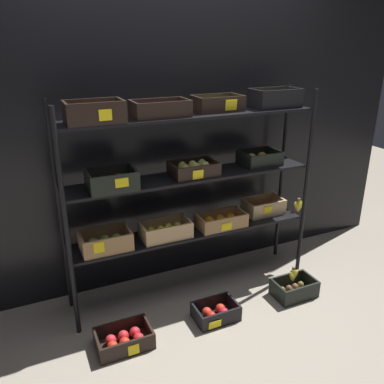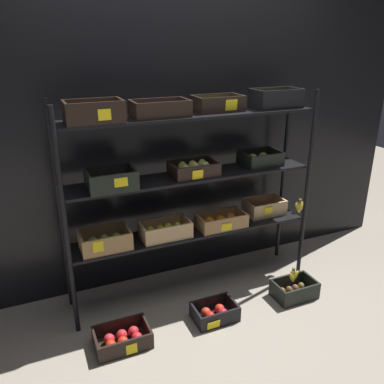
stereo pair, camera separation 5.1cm
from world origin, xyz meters
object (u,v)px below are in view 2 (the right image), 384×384
crate_ground_left_apple_red (215,313)px  banana_bunch_loose (293,276)px  display_rack (192,174)px  crate_ground_apple_red (123,339)px  crate_ground_kiwi (294,291)px

crate_ground_left_apple_red → banana_bunch_loose: size_ratio=2.48×
display_rack → crate_ground_apple_red: size_ratio=5.49×
display_rack → crate_ground_kiwi: (0.68, -0.43, -0.92)m
display_rack → crate_ground_kiwi: 1.22m
display_rack → crate_ground_left_apple_red: 1.01m
crate_ground_left_apple_red → banana_bunch_loose: (0.66, -0.01, 0.14)m
banana_bunch_loose → crate_ground_kiwi: bearing=7.3°
display_rack → crate_ground_left_apple_red: display_rack is taller
crate_ground_apple_red → crate_ground_kiwi: (1.36, -0.01, 0.01)m
crate_ground_kiwi → banana_bunch_loose: (-0.03, -0.00, 0.14)m
crate_ground_apple_red → display_rack: bearing=31.4°
display_rack → crate_ground_apple_red: 1.22m
banana_bunch_loose → display_rack: bearing=146.6°
crate_ground_left_apple_red → display_rack: bearing=89.1°
display_rack → crate_ground_kiwi: display_rack is taller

